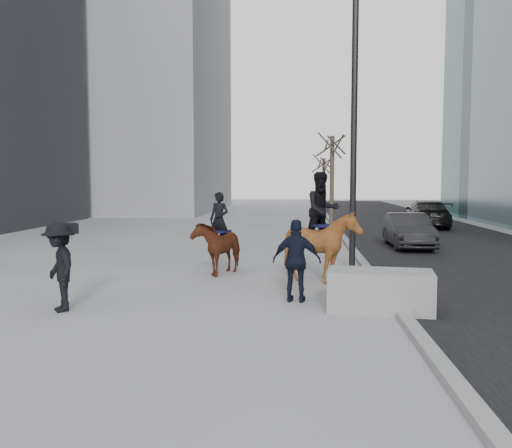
# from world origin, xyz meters

# --- Properties ---
(ground) EXTENTS (120.00, 120.00, 0.00)m
(ground) POSITION_xyz_m (0.00, 0.00, 0.00)
(ground) COLOR gray
(ground) RESTS_ON ground
(road) EXTENTS (8.00, 90.00, 0.01)m
(road) POSITION_xyz_m (7.00, 10.00, 0.01)
(road) COLOR black
(road) RESTS_ON ground
(curb) EXTENTS (0.25, 90.00, 0.12)m
(curb) POSITION_xyz_m (3.00, 10.00, 0.06)
(curb) COLOR gray
(curb) RESTS_ON ground
(planter) EXTENTS (2.13, 1.27, 0.80)m
(planter) POSITION_xyz_m (2.66, -1.33, 0.40)
(planter) COLOR gray
(planter) RESTS_ON ground
(car_near) EXTENTS (1.40, 3.98, 1.31)m
(car_near) POSITION_xyz_m (5.21, 8.94, 0.65)
(car_near) COLOR black
(car_near) RESTS_ON ground
(car_far) EXTENTS (2.45, 5.23, 1.48)m
(car_far) POSITION_xyz_m (7.97, 18.06, 0.74)
(car_far) COLOR black
(car_far) RESTS_ON ground
(tree_near) EXTENTS (1.20, 1.20, 4.88)m
(tree_near) POSITION_xyz_m (2.40, 10.68, 2.44)
(tree_near) COLOR #332A1E
(tree_near) RESTS_ON ground
(tree_far) EXTENTS (1.20, 1.20, 4.20)m
(tree_far) POSITION_xyz_m (2.40, 18.20, 2.10)
(tree_far) COLOR #3B2C23
(tree_far) RESTS_ON ground
(mounted_left) EXTENTS (1.36, 1.91, 2.25)m
(mounted_left) POSITION_xyz_m (-1.16, 2.70, 0.84)
(mounted_left) COLOR #4C230F
(mounted_left) RESTS_ON ground
(mounted_right) EXTENTS (1.99, 2.09, 2.78)m
(mounted_right) POSITION_xyz_m (1.63, 1.61, 1.12)
(mounted_right) COLOR #502910
(mounted_right) RESTS_ON ground
(feeder) EXTENTS (1.07, 0.92, 1.75)m
(feeder) POSITION_xyz_m (1.01, -0.65, 0.88)
(feeder) COLOR black
(feeder) RESTS_ON ground
(camera_crew) EXTENTS (1.20, 1.30, 1.75)m
(camera_crew) POSITION_xyz_m (-3.63, -1.83, 0.89)
(camera_crew) COLOR black
(camera_crew) RESTS_ON ground
(lamppost) EXTENTS (0.25, 2.62, 9.09)m
(lamppost) POSITION_xyz_m (2.60, 4.03, 4.99)
(lamppost) COLOR black
(lamppost) RESTS_ON ground
(snow_piles) EXTENTS (1.25, 16.64, 0.32)m
(snow_piles) POSITION_xyz_m (2.70, 5.88, 0.15)
(snow_piles) COLOR white
(snow_piles) RESTS_ON ground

